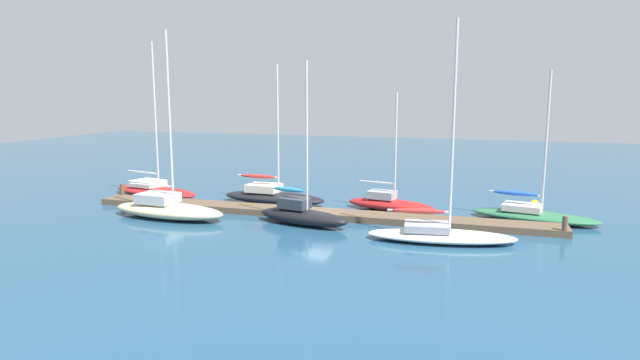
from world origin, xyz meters
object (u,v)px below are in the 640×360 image
sailboat_1 (167,208)px  sailboat_2 (272,195)px  mooring_buoy_yellow (534,204)px  sailboat_3 (302,213)px  sailboat_4 (389,203)px  sailboat_0 (154,189)px  sailboat_5 (439,232)px  sailboat_6 (533,214)px

sailboat_1 → sailboat_2: 7.56m
sailboat_2 → mooring_buoy_yellow: 17.87m
sailboat_3 → sailboat_4: (4.30, 5.33, -0.15)m
sailboat_1 → sailboat_4: sailboat_1 is taller
sailboat_0 → sailboat_1: size_ratio=1.00×
sailboat_0 → sailboat_2: (9.61, 0.01, 0.07)m
sailboat_4 → sailboat_5: size_ratio=0.68×
sailboat_3 → sailboat_4: size_ratio=1.23×
sailboat_5 → sailboat_0: bearing=156.6°
sailboat_3 → mooring_buoy_yellow: sailboat_3 is taller
sailboat_1 → sailboat_5: 16.70m
sailboat_0 → sailboat_6: (26.74, -0.18, -0.04)m
sailboat_3 → sailboat_6: sailboat_3 is taller
sailboat_0 → sailboat_2: size_ratio=1.18×
sailboat_1 → sailboat_5: (16.69, -0.47, -0.13)m
sailboat_3 → sailboat_6: 14.09m
sailboat_4 → sailboat_6: sailboat_6 is taller
sailboat_1 → sailboat_4: (12.90, 6.13, -0.09)m
sailboat_2 → sailboat_6: 17.14m
mooring_buoy_yellow → sailboat_1: bearing=-156.9°
sailboat_2 → sailboat_4: (8.26, 0.15, -0.04)m
sailboat_6 → sailboat_0: bearing=-168.1°
sailboat_3 → mooring_buoy_yellow: (13.57, 8.64, -0.36)m
sailboat_0 → mooring_buoy_yellow: (27.14, 3.47, -0.18)m
sailboat_0 → sailboat_5: sailboat_5 is taller
sailboat_1 → sailboat_4: size_ratio=1.46×
sailboat_0 → sailboat_4: size_ratio=1.46×
sailboat_0 → sailboat_2: 9.61m
sailboat_6 → mooring_buoy_yellow: bearing=96.1°
sailboat_2 → sailboat_3: (3.96, -5.17, 0.11)m
sailboat_0 → sailboat_6: 26.75m
sailboat_1 → mooring_buoy_yellow: bearing=27.5°
sailboat_6 → sailboat_4: bearing=-169.9°
mooring_buoy_yellow → sailboat_0: bearing=-172.7°
sailboat_1 → sailboat_6: (21.77, 5.79, -0.16)m
sailboat_4 → mooring_buoy_yellow: (9.27, 3.31, -0.21)m
sailboat_1 → sailboat_6: sailboat_1 is taller
sailboat_2 → sailboat_4: sailboat_2 is taller
sailboat_2 → mooring_buoy_yellow: sailboat_2 is taller
sailboat_1 → sailboat_2: (4.63, 5.98, -0.05)m
mooring_buoy_yellow → sailboat_6: bearing=-96.2°
sailboat_0 → mooring_buoy_yellow: 27.36m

